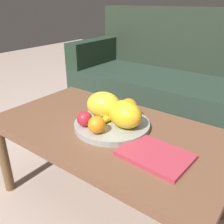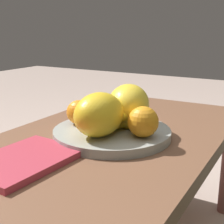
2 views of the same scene
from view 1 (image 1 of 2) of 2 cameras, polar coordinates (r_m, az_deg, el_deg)
name	(u,v)px [view 1 (image 1 of 2)]	position (r m, az deg, el deg)	size (l,w,h in m)	color
ground_plane	(109,201)	(1.37, -0.67, -19.93)	(8.00, 8.00, 0.00)	#B29B8F
coffee_table	(109,137)	(1.13, -0.77, -5.82)	(1.07, 0.59, 0.44)	brown
couch	(175,86)	(2.10, 14.33, 5.80)	(1.70, 0.70, 0.90)	#25352A
fruit_bowl	(112,125)	(1.10, 0.00, -2.96)	(0.34, 0.34, 0.03)	#9A9F9A
melon_large_front	(125,114)	(1.03, 3.03, -0.51)	(0.16, 0.12, 0.12)	yellow
melon_smaller_beside	(104,105)	(1.12, -1.92, 1.65)	(0.16, 0.12, 0.12)	yellow
orange_front	(97,125)	(1.00, -3.58, -2.97)	(0.07, 0.07, 0.07)	orange
orange_left	(129,107)	(1.14, 3.86, 1.14)	(0.08, 0.08, 0.08)	orange
apple_front	(85,119)	(1.06, -6.37, -1.58)	(0.07, 0.07, 0.07)	red
banana_bunch	(113,113)	(1.10, 0.29, -0.32)	(0.16, 0.15, 0.06)	yellow
magazine	(155,155)	(0.92, 9.94, -9.75)	(0.25, 0.18, 0.02)	#B43546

